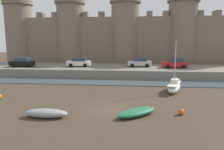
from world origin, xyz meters
name	(u,v)px	position (x,y,z in m)	size (l,w,h in m)	color
ground_plane	(110,110)	(0.00, 0.00, 0.00)	(160.00, 160.00, 0.00)	#423528
water_channel	(119,82)	(0.00, 12.36, 0.05)	(80.00, 4.50, 0.10)	#47565B
quay_road	(122,71)	(0.00, 19.61, 0.71)	(60.17, 10.00, 1.43)	slate
castle	(125,37)	(0.00, 29.42, 6.79)	(54.80, 6.63, 17.76)	#7A6B5B
rowboat_foreground_centre	(46,113)	(-4.88, -2.47, 0.37)	(3.56, 1.23, 0.70)	gray
rowboat_foreground_right	(137,112)	(2.41, -1.32, 0.32)	(3.75, 3.45, 0.60)	#1E6B47
sailboat_near_channel_right	(174,87)	(6.98, 7.59, 0.62)	(2.66, 4.89, 6.17)	silver
mooring_buoy_near_shore	(0,97)	(-11.97, 2.28, 0.25)	(0.49, 0.49, 0.49)	orange
mooring_buoy_near_channel	(181,112)	(6.12, -0.72, 0.26)	(0.51, 0.51, 0.51)	#E04C1E
car_quay_centre_west	(140,62)	(3.04, 19.96, 2.21)	(4.18, 2.04, 1.62)	#B2B5B7
car_quay_east	(79,62)	(-7.67, 19.05, 2.21)	(4.18, 2.04, 1.62)	silver
car_quay_centre_east	(22,62)	(-17.58, 17.80, 2.21)	(4.18, 2.04, 1.62)	black
car_quay_west	(175,63)	(9.00, 19.09, 2.21)	(4.18, 2.04, 1.62)	red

